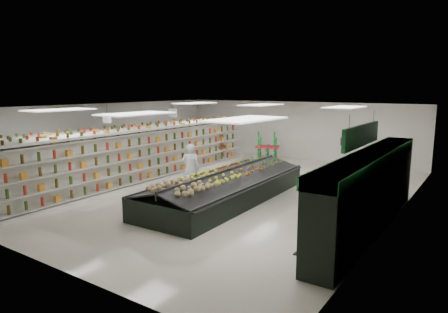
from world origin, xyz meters
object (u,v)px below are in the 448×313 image
Objects in this scene: produce_island at (226,186)px; shopper_main at (191,169)px; gondola_left at (134,151)px; gondola_center at (149,156)px; shopper_background at (222,148)px; soda_endcap at (267,148)px.

shopper_main is (-1.62, 0.01, 0.44)m from produce_island.
gondola_center is at bearing -23.54° from gondola_left.
gondola_center reaches higher than shopper_background.
gondola_left is 0.94× the size of gondola_center.
gondola_left is 6.62m from produce_island.
soda_endcap is 2.46m from shopper_background.
shopper_background is (-2.01, -1.42, 0.00)m from soda_endcap.
gondola_left is 6.59× the size of shopper_main.
gondola_center is 7.04× the size of shopper_main.
gondola_center reaches higher than produce_island.
produce_island is at bearing -8.81° from gondola_center.
soda_endcap is (4.03, 5.91, -0.25)m from gondola_left.
shopper_background is (2.02, 4.49, -0.25)m from gondola_left.
gondola_left is 8.46× the size of shopper_background.
gondola_center is 8.77× the size of soda_endcap.
gondola_left is at bearing -56.19° from shopper_main.
soda_endcap is at bearing 72.89° from gondola_center.
gondola_left is 7.16m from soda_endcap.
gondola_left is 1.66× the size of produce_island.
gondola_left reaches higher than soda_endcap.
gondola_left is 8.21× the size of soda_endcap.
produce_island is 1.68m from shopper_main.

